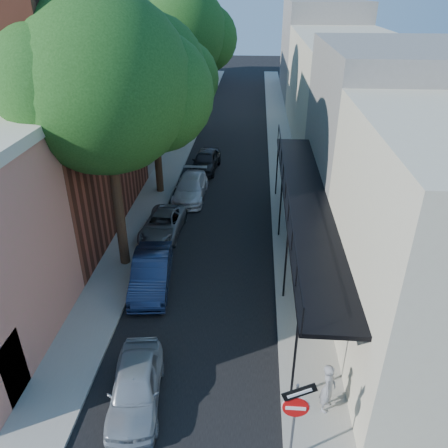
% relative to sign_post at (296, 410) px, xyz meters
% --- Properties ---
extents(road_surface, '(6.00, 64.00, 0.01)m').
position_rel_sign_post_xyz_m(road_surface, '(-3.16, 29.03, -2.03)').
color(road_surface, black).
rests_on(road_surface, ground).
extents(sidewalk_left, '(2.00, 64.00, 0.12)m').
position_rel_sign_post_xyz_m(sidewalk_left, '(-7.16, 29.03, -1.98)').
color(sidewalk_left, gray).
rests_on(sidewalk_left, ground).
extents(sidewalk_right, '(2.00, 64.00, 0.12)m').
position_rel_sign_post_xyz_m(sidewalk_right, '(0.84, 29.03, -1.98)').
color(sidewalk_right, gray).
rests_on(sidewalk_right, ground).
extents(buildings_left, '(10.10, 59.10, 12.00)m').
position_rel_sign_post_xyz_m(buildings_left, '(-12.46, 27.79, 2.90)').
color(buildings_left, '#D47A6D').
rests_on(buildings_left, ground).
extents(buildings_right, '(9.80, 55.00, 10.00)m').
position_rel_sign_post_xyz_m(buildings_right, '(5.83, 28.51, 2.39)').
color(buildings_right, beige).
rests_on(buildings_right, ground).
extents(sign_post, '(0.89, 0.17, 2.99)m').
position_rel_sign_post_xyz_m(sign_post, '(0.00, 0.00, 0.00)').
color(sign_post, '#595B60').
rests_on(sign_post, ground).
extents(oak_near, '(7.48, 6.80, 11.42)m').
position_rel_sign_post_xyz_m(oak_near, '(-6.53, 9.29, 5.84)').
color(oak_near, '#301D13').
rests_on(oak_near, ground).
extents(oak_mid, '(6.60, 6.00, 10.20)m').
position_rel_sign_post_xyz_m(oak_mid, '(-6.58, 17.26, 5.02)').
color(oak_mid, '#301D13').
rests_on(oak_mid, ground).
extents(oak_far, '(7.70, 7.00, 11.90)m').
position_rel_sign_post_xyz_m(oak_far, '(-6.51, 26.30, 6.22)').
color(oak_far, '#301D13').
rests_on(oak_far, ground).
extents(parked_car_a, '(1.94, 3.87, 1.27)m').
position_rel_sign_post_xyz_m(parked_car_a, '(-4.56, 1.63, -1.40)').
color(parked_car_a, '#8E969E').
rests_on(parked_car_a, ground).
extents(parked_car_b, '(1.94, 4.38, 1.40)m').
position_rel_sign_post_xyz_m(parked_car_b, '(-5.37, 7.45, -1.34)').
color(parked_car_b, '#152242').
rests_on(parked_car_b, ground).
extents(parked_car_c, '(2.06, 4.11, 1.12)m').
position_rel_sign_post_xyz_m(parked_car_c, '(-5.76, 11.88, -1.48)').
color(parked_car_c, slate).
rests_on(parked_car_c, ground).
extents(parked_car_d, '(1.84, 4.43, 1.28)m').
position_rel_sign_post_xyz_m(parked_car_d, '(-4.97, 16.40, -1.40)').
color(parked_car_d, silver).
rests_on(parked_car_d, ground).
extents(parked_car_e, '(2.01, 4.24, 1.40)m').
position_rel_sign_post_xyz_m(parked_car_e, '(-4.56, 20.96, -1.34)').
color(parked_car_e, black).
rests_on(parked_car_e, ground).
extents(pedestrian, '(0.60, 0.72, 1.69)m').
position_rel_sign_post_xyz_m(pedestrian, '(1.14, 1.70, -1.07)').
color(pedestrian, gray).
rests_on(pedestrian, sidewalk_right).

